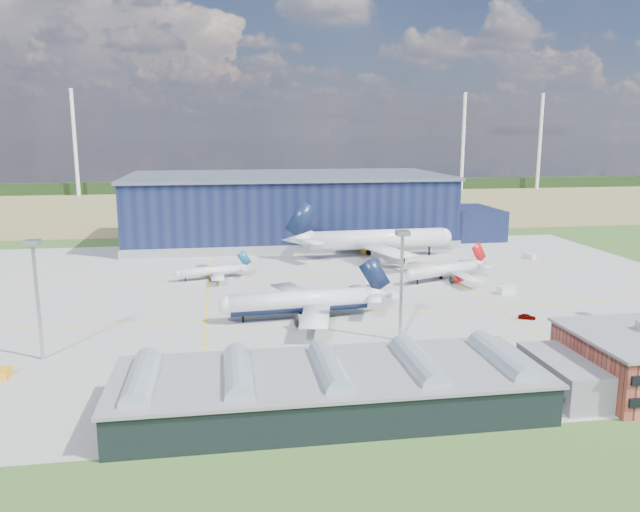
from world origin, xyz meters
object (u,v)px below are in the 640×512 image
at_px(light_mast_west, 36,280).
at_px(gse_tug_a, 2,374).
at_px(airliner_regional, 210,267).
at_px(gse_cart_b, 388,259).
at_px(car_a, 527,317).
at_px(gse_tug_c, 364,252).
at_px(gse_van_c, 548,355).
at_px(gse_tug_b, 288,303).
at_px(gse_cart_a, 393,294).
at_px(airstair, 370,284).
at_px(airliner_red, 444,264).
at_px(light_mast_center, 402,267).
at_px(gse_van_b, 530,256).
at_px(airliner_navy, 299,291).
at_px(airliner_widebody, 378,229).
at_px(hangar, 294,211).
at_px(car_b, 569,342).
at_px(gse_van_a, 506,290).

distance_m(light_mast_west, gse_tug_a, 17.51).
height_order(light_mast_west, gse_tug_a, light_mast_west).
distance_m(airliner_regional, gse_cart_b, 61.02).
height_order(light_mast_west, car_a, light_mast_west).
height_order(gse_tug_c, gse_van_c, gse_van_c).
xyz_separation_m(light_mast_west, gse_cart_b, (88.81, 78.90, -14.71)).
bearing_deg(gse_tug_b, gse_cart_a, 36.79).
relative_size(gse_tug_b, car_a, 0.68).
relative_size(gse_cart_a, airstair, 0.64).
bearing_deg(airliner_red, light_mast_center, 39.72).
height_order(gse_tug_a, gse_van_b, gse_van_b).
bearing_deg(gse_tug_a, airliner_navy, 23.68).
distance_m(light_mast_center, gse_van_b, 100.95).
relative_size(gse_tug_c, gse_cart_b, 0.98).
bearing_deg(gse_van_c, light_mast_west, 65.44).
bearing_deg(gse_cart_a, airliner_navy, -155.21).
bearing_deg(gse_tug_b, airliner_widebody, 85.43).
height_order(gse_van_b, gse_van_c, gse_van_c).
xyz_separation_m(hangar, gse_tug_b, (-12.90, -94.81, -11.04)).
height_order(gse_van_b, airstair, airstair).
bearing_deg(gse_tug_b, gse_cart_b, 80.74).
xyz_separation_m(gse_tug_b, gse_cart_b, (38.90, 48.91, 0.15)).
xyz_separation_m(airliner_navy, gse_van_c, (42.77, -34.00, -5.57)).
height_order(airliner_red, airliner_regional, airliner_red).
bearing_deg(gse_tug_b, gse_tug_c, 90.74).
xyz_separation_m(light_mast_west, gse_tug_a, (-4.54, -8.52, -14.62)).
height_order(airliner_regional, car_b, airliner_regional).
bearing_deg(gse_tug_b, light_mast_west, -119.76).
xyz_separation_m(gse_tug_c, airstair, (-9.95, -50.19, 0.86)).
bearing_deg(gse_van_b, gse_cart_b, 154.34).
xyz_separation_m(airliner_navy, airliner_regional, (-20.66, 42.91, -2.90)).
distance_m(airliner_widebody, gse_van_b, 52.17).
relative_size(airliner_widebody, gse_van_b, 13.75).
bearing_deg(hangar, airstair, -82.59).
distance_m(gse_van_a, gse_van_c, 50.16).
bearing_deg(gse_cart_a, airliner_red, 32.25).
bearing_deg(hangar, gse_tug_a, -116.80).
bearing_deg(gse_van_a, gse_van_b, -53.90).
bearing_deg(gse_van_b, hangar, 125.67).
relative_size(airliner_red, gse_van_a, 6.11).
relative_size(hangar, gse_tug_c, 44.58).
distance_m(gse_van_a, car_a, 23.20).
bearing_deg(light_mast_west, gse_van_a, 16.43).
bearing_deg(gse_van_b, airliner_regional, 167.09).
distance_m(gse_tug_a, car_b, 107.60).
xyz_separation_m(light_mast_west, airliner_regional, (30.58, 60.91, -11.61)).
bearing_deg(light_mast_west, gse_tug_b, 31.00).
bearing_deg(hangar, light_mast_center, -86.70).
xyz_separation_m(light_mast_center, airliner_widebody, (16.74, 85.00, -5.68)).
xyz_separation_m(gse_van_a, gse_tug_c, (-25.00, 59.95, -0.38)).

